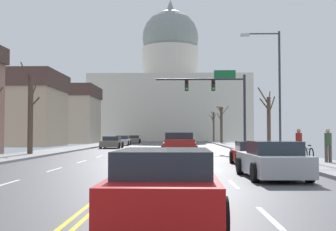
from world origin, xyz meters
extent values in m
cube|color=#4B4B51|center=(0.00, 0.00, -0.03)|extent=(14.00, 180.00, 0.06)
cube|color=yellow|center=(-0.12, 0.00, 0.00)|extent=(0.10, 176.40, 0.00)
cube|color=yellow|center=(0.12, 0.00, 0.00)|extent=(0.10, 176.40, 0.00)
cube|color=silver|center=(3.50, -13.70, 0.00)|extent=(0.12, 2.20, 0.00)
cube|color=silver|center=(3.50, -8.50, 0.00)|extent=(0.12, 2.20, 0.00)
cube|color=silver|center=(3.50, -3.30, 0.00)|extent=(0.12, 2.20, 0.00)
cube|color=silver|center=(3.50, 1.90, 0.00)|extent=(0.12, 2.20, 0.00)
cube|color=silver|center=(3.50, 7.10, 0.00)|extent=(0.12, 2.20, 0.00)
cube|color=silver|center=(3.50, 12.30, 0.00)|extent=(0.12, 2.20, 0.00)
cube|color=silver|center=(3.50, 17.50, 0.00)|extent=(0.12, 2.20, 0.00)
cube|color=silver|center=(3.50, 22.70, 0.00)|extent=(0.12, 2.20, 0.00)
cube|color=silver|center=(3.50, 27.90, 0.00)|extent=(0.12, 2.20, 0.00)
cube|color=silver|center=(3.50, 33.10, 0.00)|extent=(0.12, 2.20, 0.00)
cube|color=silver|center=(3.50, 38.30, 0.00)|extent=(0.12, 2.20, 0.00)
cube|color=silver|center=(3.50, 43.50, 0.00)|extent=(0.12, 2.20, 0.00)
cube|color=silver|center=(3.50, 48.70, 0.00)|extent=(0.12, 2.20, 0.00)
cube|color=silver|center=(3.50, 53.90, 0.00)|extent=(0.12, 2.20, 0.00)
cube|color=silver|center=(3.50, 59.10, 0.00)|extent=(0.12, 2.20, 0.00)
cube|color=silver|center=(3.50, 64.30, 0.00)|extent=(0.12, 2.20, 0.00)
cube|color=silver|center=(-3.50, -8.50, 0.00)|extent=(0.12, 2.20, 0.00)
cube|color=silver|center=(-3.50, -3.30, 0.00)|extent=(0.12, 2.20, 0.00)
cube|color=silver|center=(-3.50, 1.90, 0.00)|extent=(0.12, 2.20, 0.00)
cube|color=silver|center=(-3.50, 7.10, 0.00)|extent=(0.12, 2.20, 0.00)
cube|color=silver|center=(-3.50, 12.30, 0.00)|extent=(0.12, 2.20, 0.00)
cube|color=silver|center=(-3.50, 17.50, 0.00)|extent=(0.12, 2.20, 0.00)
cube|color=silver|center=(-3.50, 22.70, 0.00)|extent=(0.12, 2.20, 0.00)
cube|color=silver|center=(-3.50, 27.90, 0.00)|extent=(0.12, 2.20, 0.00)
cube|color=silver|center=(-3.50, 33.10, 0.00)|extent=(0.12, 2.20, 0.00)
cube|color=silver|center=(-3.50, 38.30, 0.00)|extent=(0.12, 2.20, 0.00)
cube|color=silver|center=(-3.50, 43.50, 0.00)|extent=(0.12, 2.20, 0.00)
cube|color=silver|center=(-3.50, 48.70, 0.00)|extent=(0.12, 2.20, 0.00)
cube|color=silver|center=(-3.50, 53.90, 0.00)|extent=(0.12, 2.20, 0.00)
cube|color=silver|center=(-3.50, 59.10, 0.00)|extent=(0.12, 2.20, 0.00)
cube|color=silver|center=(-3.50, 64.30, 0.00)|extent=(0.12, 2.20, 0.00)
cube|color=gray|center=(8.50, 0.00, 0.07)|extent=(3.00, 180.00, 0.14)
cylinder|color=#28282D|center=(7.60, 16.08, 3.42)|extent=(0.22, 0.22, 6.57)
cylinder|color=#28282D|center=(3.70, 16.08, 6.31)|extent=(7.80, 0.16, 0.16)
cube|color=black|center=(4.87, 16.08, 5.75)|extent=(0.32, 0.28, 0.92)
sphere|color=#330504|center=(4.87, 15.92, 6.03)|extent=(0.22, 0.22, 0.22)
sphere|color=#332B05|center=(4.87, 15.92, 5.75)|extent=(0.22, 0.22, 0.22)
sphere|color=#19CC47|center=(4.87, 15.92, 5.47)|extent=(0.22, 0.22, 0.22)
cube|color=black|center=(2.53, 16.08, 5.75)|extent=(0.32, 0.28, 0.92)
sphere|color=#330504|center=(2.53, 15.92, 6.03)|extent=(0.22, 0.22, 0.22)
sphere|color=#332B05|center=(2.53, 15.92, 5.75)|extent=(0.22, 0.22, 0.22)
sphere|color=#19CC47|center=(2.53, 15.92, 5.47)|extent=(0.22, 0.22, 0.22)
cube|color=#146033|center=(5.88, 16.10, 6.76)|extent=(1.90, 0.06, 0.70)
cylinder|color=#333338|center=(8.20, 5.49, 4.08)|extent=(0.14, 0.14, 7.88)
cylinder|color=#333338|center=(7.12, 5.49, 7.87)|extent=(2.16, 0.09, 0.09)
cube|color=#B2B2AD|center=(6.04, 5.49, 7.80)|extent=(0.56, 0.24, 0.16)
cube|color=beige|center=(0.00, 72.86, 6.76)|extent=(33.11, 19.43, 13.52)
cylinder|color=beige|center=(0.00, 72.86, 16.97)|extent=(12.33, 12.33, 6.89)
sphere|color=gray|center=(0.00, 72.86, 22.58)|extent=(12.37, 12.37, 12.37)
cone|color=gray|center=(0.00, 72.86, 29.96)|extent=(1.80, 1.80, 2.40)
cube|color=#9EA3A8|center=(1.69, 12.29, 0.45)|extent=(2.05, 4.47, 0.58)
cube|color=#232D38|center=(1.69, 12.17, 0.96)|extent=(1.74, 2.10, 0.45)
cylinder|color=black|center=(0.79, 13.69, 0.32)|extent=(0.24, 0.65, 0.64)
cylinder|color=black|center=(2.69, 13.63, 0.32)|extent=(0.24, 0.65, 0.64)
cylinder|color=black|center=(0.70, 10.96, 0.32)|extent=(0.24, 0.65, 0.64)
cylinder|color=black|center=(2.59, 10.90, 0.32)|extent=(0.24, 0.65, 0.64)
cube|color=maroon|center=(1.85, 6.52, 0.60)|extent=(2.06, 5.24, 0.75)
cube|color=#1E2833|center=(1.84, 7.25, 1.29)|extent=(1.85, 1.80, 0.63)
cube|color=maroon|center=(1.89, 3.98, 1.08)|extent=(1.82, 0.13, 0.22)
cylinder|color=black|center=(0.83, 8.07, 0.40)|extent=(0.29, 0.80, 0.80)
cylinder|color=black|center=(2.81, 8.10, 0.40)|extent=(0.29, 0.80, 0.80)
cylinder|color=black|center=(0.88, 4.94, 0.40)|extent=(0.29, 0.80, 0.80)
cylinder|color=black|center=(2.86, 4.97, 0.40)|extent=(0.29, 0.80, 0.80)
cube|color=#B71414|center=(5.41, -0.73, 0.44)|extent=(1.80, 4.42, 0.56)
cube|color=#232D38|center=(5.41, -0.94, 0.95)|extent=(1.55, 2.07, 0.45)
cylinder|color=black|center=(4.58, 0.65, 0.32)|extent=(0.23, 0.64, 0.64)
cylinder|color=black|center=(6.30, 0.62, 0.32)|extent=(0.23, 0.64, 0.64)
cylinder|color=black|center=(4.53, -2.07, 0.32)|extent=(0.23, 0.64, 0.64)
cylinder|color=black|center=(6.24, -2.11, 0.32)|extent=(0.23, 0.64, 0.64)
cube|color=#9EA3A8|center=(5.06, -6.67, 0.50)|extent=(1.88, 4.38, 0.68)
cube|color=#232D38|center=(5.07, -7.01, 1.06)|extent=(1.59, 1.95, 0.45)
cylinder|color=black|center=(4.15, -5.37, 0.32)|extent=(0.24, 0.65, 0.64)
cylinder|color=black|center=(5.88, -5.31, 0.32)|extent=(0.24, 0.65, 0.64)
cylinder|color=black|center=(4.24, -8.04, 0.32)|extent=(0.24, 0.65, 0.64)
cylinder|color=black|center=(5.97, -7.98, 0.32)|extent=(0.24, 0.65, 0.64)
cube|color=#B71414|center=(1.59, -14.02, 0.51)|extent=(1.78, 4.66, 0.70)
cube|color=#232D38|center=(1.58, -14.45, 1.07)|extent=(1.55, 2.30, 0.42)
cylinder|color=black|center=(0.75, -12.57, 0.32)|extent=(0.23, 0.64, 0.64)
cylinder|color=black|center=(2.47, -12.59, 0.32)|extent=(0.23, 0.64, 0.64)
cylinder|color=black|center=(0.71, -15.44, 0.32)|extent=(0.23, 0.64, 0.64)
cylinder|color=black|center=(2.43, -15.47, 0.32)|extent=(0.23, 0.64, 0.64)
cube|color=#6B6056|center=(-5.19, 23.37, 0.47)|extent=(1.88, 4.26, 0.62)
cube|color=#232D38|center=(-5.19, 23.47, 1.01)|extent=(1.65, 2.04, 0.46)
cylinder|color=black|center=(-4.25, 22.05, 0.32)|extent=(0.22, 0.64, 0.64)
cylinder|color=black|center=(-6.13, 22.05, 0.32)|extent=(0.22, 0.64, 0.64)
cylinder|color=black|center=(-4.25, 24.69, 0.32)|extent=(0.22, 0.64, 0.64)
cylinder|color=black|center=(-6.13, 24.69, 0.32)|extent=(0.22, 0.64, 0.64)
cube|color=silver|center=(-5.39, 33.40, 0.48)|extent=(1.79, 4.38, 0.64)
cube|color=#232D38|center=(-5.40, 33.78, 1.04)|extent=(1.55, 1.97, 0.47)
cylinder|color=black|center=(-4.51, 32.07, 0.32)|extent=(0.23, 0.64, 0.64)
cylinder|color=black|center=(-6.23, 32.04, 0.32)|extent=(0.23, 0.64, 0.64)
cylinder|color=black|center=(-4.55, 34.76, 0.32)|extent=(0.23, 0.64, 0.64)
cylinder|color=black|center=(-6.27, 34.74, 0.32)|extent=(0.23, 0.64, 0.64)
cube|color=#6B6056|center=(-5.32, 47.01, 0.48)|extent=(1.93, 4.36, 0.63)
cube|color=#232D38|center=(-5.33, 47.36, 1.01)|extent=(1.63, 2.10, 0.44)
cylinder|color=black|center=(-4.38, 45.71, 0.32)|extent=(0.24, 0.65, 0.64)
cylinder|color=black|center=(-6.15, 45.65, 0.32)|extent=(0.24, 0.65, 0.64)
cylinder|color=black|center=(-4.49, 48.37, 0.32)|extent=(0.24, 0.65, 0.64)
cylinder|color=black|center=(-6.25, 48.31, 0.32)|extent=(0.24, 0.65, 0.64)
cube|color=tan|center=(-18.46, 30.11, 3.42)|extent=(11.36, 9.60, 6.84)
cube|color=#47332D|center=(-18.46, 30.11, 7.90)|extent=(11.82, 9.99, 2.12)
cube|color=#B2A38E|center=(-16.89, 46.67, 3.62)|extent=(10.96, 9.43, 7.24)
cube|color=#47332D|center=(-16.89, 46.67, 8.16)|extent=(11.39, 9.81, 1.84)
cylinder|color=#4C3D2D|center=(8.95, 12.49, 2.28)|extent=(0.30, 0.30, 4.29)
cylinder|color=#4C3D2D|center=(8.56, 12.61, 4.51)|extent=(0.90, 0.36, 1.46)
cylinder|color=#4C3D2D|center=(8.88, 11.97, 3.50)|extent=(0.26, 1.11, 0.72)
cylinder|color=#4C3D2D|center=(8.87, 11.87, 4.22)|extent=(0.23, 1.30, 1.10)
cylinder|color=#4C3D2D|center=(8.70, 12.98, 3.89)|extent=(0.63, 1.09, 1.06)
cylinder|color=#4C3D2D|center=(9.29, 12.98, 3.79)|extent=(0.82, 1.11, 1.55)
cylinder|color=#4C3D2D|center=(-8.54, 2.78, 6.00)|extent=(0.67, 0.48, 1.15)
cylinder|color=#4C3D2D|center=(8.14, 42.25, 2.80)|extent=(0.38, 0.38, 5.32)
cylinder|color=#4C3D2D|center=(7.92, 41.99, 5.05)|extent=(0.55, 0.62, 0.95)
cylinder|color=#4C3D2D|center=(8.64, 42.01, 4.88)|extent=(1.11, 0.59, 1.47)
cylinder|color=#4C3D2D|center=(7.86, 42.93, 5.11)|extent=(0.68, 1.46, 1.11)
cylinder|color=#4C3D2D|center=(8.21, 41.76, 4.62)|extent=(0.26, 1.09, 1.47)
cylinder|color=#4C3D2D|center=(7.78, 41.76, 3.93)|extent=(0.83, 1.09, 1.21)
cylinder|color=#4C3D2D|center=(7.91, 41.89, 5.25)|extent=(0.57, 0.83, 0.60)
cylinder|color=#4C3D2D|center=(7.83, 42.03, 3.97)|extent=(0.70, 0.54, 0.87)
cylinder|color=#4C3D2D|center=(-8.46, 7.88, 2.90)|extent=(0.37, 0.37, 5.52)
cylinder|color=#4C3D2D|center=(-8.29, 8.27, 3.78)|extent=(0.41, 0.83, 0.76)
cylinder|color=#4C3D2D|center=(-8.38, 8.38, 4.61)|extent=(0.25, 1.09, 1.43)
cylinder|color=#4C3D2D|center=(-8.05, 7.59, 3.67)|extent=(0.88, 0.66, 0.66)
cylinder|color=#4C3D2D|center=(-8.64, 7.41, 5.62)|extent=(0.46, 1.04, 1.53)
cylinder|color=brown|center=(7.97, 54.16, 2.72)|extent=(0.31, 0.31, 5.17)
cylinder|color=brown|center=(7.72, 53.89, 4.92)|extent=(0.63, 0.69, 0.99)
cylinder|color=brown|center=(8.11, 53.69, 4.41)|extent=(0.38, 1.04, 1.22)
cylinder|color=brown|center=(8.00, 53.90, 4.39)|extent=(0.13, 0.60, 0.91)
cylinder|color=brown|center=(7.52, 54.71, 4.44)|extent=(0.97, 1.17, 0.92)
cylinder|color=brown|center=(7.83, 54.78, 3.94)|extent=(0.36, 1.30, 1.48)
cylinder|color=brown|center=(7.88, 54.66, 3.96)|extent=(0.28, 1.07, 1.12)
cylinder|color=black|center=(8.18, 1.58, 0.53)|extent=(0.16, 0.16, 0.79)
cylinder|color=black|center=(8.37, 1.58, 0.53)|extent=(0.16, 0.16, 0.79)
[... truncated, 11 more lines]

